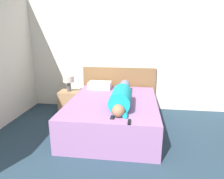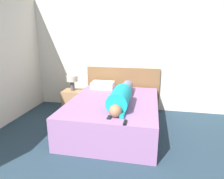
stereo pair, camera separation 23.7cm
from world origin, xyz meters
The scene contains 9 objects.
wall_back centered at (0.00, 3.88, 1.30)m, with size 5.87×0.06×2.60m.
bed centered at (-0.20, 2.69, 0.28)m, with size 1.60×2.04×0.57m.
headboard centered at (-0.20, 3.81, 0.50)m, with size 1.72×0.04×1.00m.
nightstand centered at (-1.29, 3.37, 0.25)m, with size 0.44×0.36×0.51m.
table_lamp centered at (-1.29, 3.37, 0.76)m, with size 0.25×0.25×0.35m.
person_lying centered at (-0.03, 2.53, 0.71)m, with size 0.34×1.59×0.34m.
pillow_near_headboard centered at (-0.60, 3.47, 0.64)m, with size 0.50×0.33×0.15m.
tv_remote centered at (0.14, 1.76, 0.58)m, with size 0.04×0.15×0.02m.
cell_phone centered at (-0.11, 1.90, 0.58)m, with size 0.06×0.13×0.01m.
Camera 2 is at (0.47, -0.76, 1.77)m, focal length 32.00 mm.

